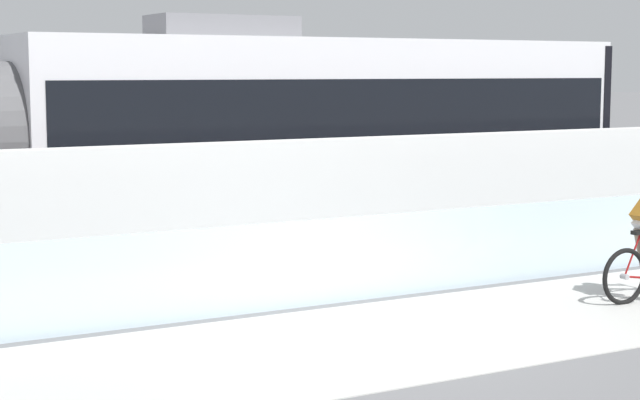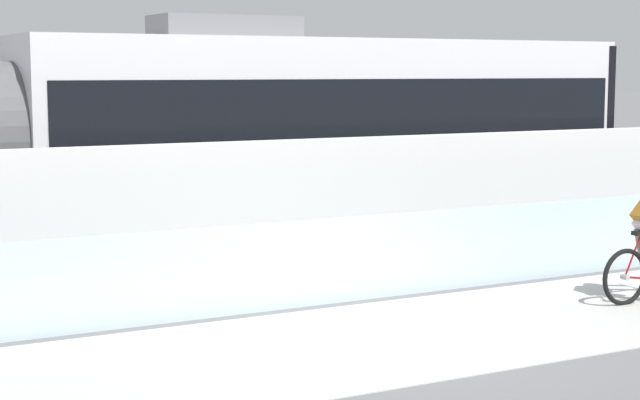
# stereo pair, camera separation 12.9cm
# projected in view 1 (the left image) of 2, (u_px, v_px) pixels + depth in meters

# --- Properties ---
(ground_plane) EXTENTS (200.00, 200.00, 0.00)m
(ground_plane) POSITION_uv_depth(u_px,v_px,m) (384.00, 340.00, 11.53)
(ground_plane) COLOR slate
(bike_path_deck) EXTENTS (32.00, 3.20, 0.01)m
(bike_path_deck) POSITION_uv_depth(u_px,v_px,m) (384.00, 339.00, 11.52)
(bike_path_deck) COLOR beige
(bike_path_deck) RESTS_ON ground
(glass_parapet) EXTENTS (32.00, 0.05, 1.08)m
(glass_parapet) POSITION_uv_depth(u_px,v_px,m) (304.00, 264.00, 13.07)
(glass_parapet) COLOR silver
(glass_parapet) RESTS_ON ground
(concrete_barrier_wall) EXTENTS (32.00, 0.36, 1.94)m
(concrete_barrier_wall) POSITION_uv_depth(u_px,v_px,m) (242.00, 212.00, 14.58)
(concrete_barrier_wall) COLOR silver
(concrete_barrier_wall) RESTS_ON ground
(tram_rail_near) EXTENTS (32.00, 0.08, 0.01)m
(tram_rail_near) POSITION_uv_depth(u_px,v_px,m) (177.00, 254.00, 16.85)
(tram_rail_near) COLOR #595654
(tram_rail_near) RESTS_ON ground
(tram_rail_far) EXTENTS (32.00, 0.08, 0.01)m
(tram_rail_far) POSITION_uv_depth(u_px,v_px,m) (146.00, 242.00, 18.10)
(tram_rail_far) COLOR #595654
(tram_rail_far) RESTS_ON ground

